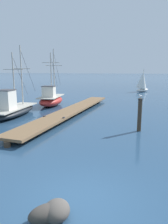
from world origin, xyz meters
TOP-DOWN VIEW (x-y plane):
  - ground_plane at (0.00, 0.00)m, footprint 400.00×400.00m
  - floating_dock at (-4.51, 12.31)m, footprint 2.80×18.06m
  - fishing_boat_0 at (-9.08, 10.03)m, footprint 2.49×7.81m
  - fishing_boat_1 at (-8.21, 15.94)m, footprint 2.77×6.64m
  - mooring_piling at (1.48, 8.38)m, footprint 0.30×0.30m
  - perched_seagull at (1.48, 8.39)m, footprint 0.29×0.31m
  - shore_rock_near_right at (-0.48, -0.97)m, footprint 1.24×1.24m
  - distant_sailboat at (1.18, 34.16)m, footprint 2.78×3.59m

SIDE VIEW (x-z plane):
  - ground_plane at x=0.00m, z-range 0.00..0.00m
  - shore_rock_near_right at x=-0.48m, z-range -0.01..0.48m
  - floating_dock at x=-4.51m, z-range 0.10..0.63m
  - fishing_boat_0 at x=-9.08m, z-range -2.41..3.68m
  - fishing_boat_1 at x=-8.21m, z-range -2.40..3.83m
  - mooring_piling at x=1.48m, z-range 0.04..2.18m
  - distant_sailboat at x=1.18m, z-range -0.25..3.73m
  - perched_seagull at x=1.48m, z-range 2.16..2.43m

